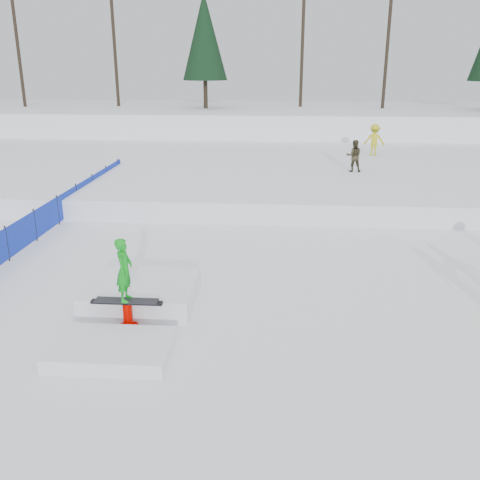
# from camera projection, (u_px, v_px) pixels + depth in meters

# --- Properties ---
(ground) EXTENTS (120.00, 120.00, 0.00)m
(ground) POSITION_uv_depth(u_px,v_px,m) (213.00, 309.00, 12.92)
(ground) COLOR white
(snow_berm) EXTENTS (60.00, 14.00, 2.40)m
(snow_berm) POSITION_uv_depth(u_px,v_px,m) (261.00, 123.00, 40.91)
(snow_berm) COLOR white
(snow_berm) RESTS_ON ground
(snow_midrise) EXTENTS (50.00, 18.00, 0.80)m
(snow_midrise) POSITION_uv_depth(u_px,v_px,m) (250.00, 168.00, 27.92)
(snow_midrise) COLOR white
(snow_midrise) RESTS_ON ground
(safety_fence) EXTENTS (0.05, 16.00, 1.10)m
(safety_fence) POSITION_uv_depth(u_px,v_px,m) (58.00, 210.00, 19.44)
(safety_fence) COLOR #132CAD
(safety_fence) RESTS_ON ground
(treeline) EXTENTS (40.24, 4.22, 10.50)m
(treeline) POSITION_uv_depth(u_px,v_px,m) (350.00, 35.00, 36.86)
(treeline) COLOR black
(treeline) RESTS_ON snow_berm
(walker_olive) EXTENTS (0.72, 0.57, 1.46)m
(walker_olive) POSITION_uv_depth(u_px,v_px,m) (354.00, 156.00, 24.72)
(walker_olive) COLOR #322D1B
(walker_olive) RESTS_ON snow_midrise
(walker_ygreen) EXTENTS (1.18, 0.80, 1.68)m
(walker_ygreen) POSITION_uv_depth(u_px,v_px,m) (374.00, 140.00, 28.95)
(walker_ygreen) COLOR gold
(walker_ygreen) RESTS_ON snow_midrise
(jib_rail_feature) EXTENTS (2.60, 4.40, 2.11)m
(jib_rail_feature) POSITION_uv_depth(u_px,v_px,m) (134.00, 304.00, 12.44)
(jib_rail_feature) COLOR white
(jib_rail_feature) RESTS_ON ground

